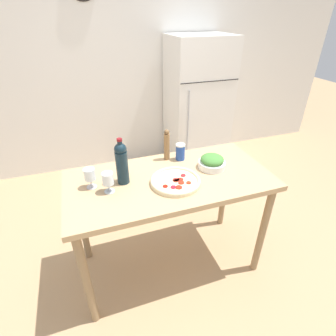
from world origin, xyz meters
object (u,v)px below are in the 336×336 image
refrigerator (197,105)px  wine_bottle (122,162)px  wine_glass_near (108,180)px  salad_bowl (212,162)px  wine_glass_far (90,175)px  salt_canister (180,152)px  homemade_pizza (175,181)px  pepper_mill (167,145)px

refrigerator → wine_bottle: refrigerator is taller
wine_glass_near → salad_bowl: bearing=4.3°
refrigerator → wine_bottle: 2.04m
wine_bottle → wine_glass_far: bearing=177.3°
wine_bottle → salt_canister: size_ratio=2.50×
refrigerator → salad_bowl: bearing=-111.0°
salad_bowl → homemade_pizza: bearing=-162.0°
refrigerator → salt_canister: (-0.79, -1.40, 0.12)m
refrigerator → pepper_mill: refrigerator is taller
refrigerator → wine_glass_far: bearing=-133.7°
wine_glass_far → salt_canister: 0.72m
refrigerator → homemade_pizza: refrigerator is taller
refrigerator → wine_bottle: bearing=-129.1°
wine_glass_near → homemade_pizza: (0.44, -0.05, -0.08)m
refrigerator → salad_bowl: (-0.61, -1.59, 0.10)m
wine_bottle → wine_glass_far: 0.22m
pepper_mill → wine_bottle: bearing=-151.2°
salt_canister → wine_glass_near: bearing=-156.9°
refrigerator → pepper_mill: 1.63m
salt_canister → wine_bottle: bearing=-160.3°
pepper_mill → salt_canister: bearing=-21.3°
refrigerator → wine_bottle: size_ratio=5.06×
wine_glass_near → salt_canister: bearing=23.1°
refrigerator → salt_canister: bearing=-119.5°
wine_glass_far → pepper_mill: (0.60, 0.20, 0.03)m
wine_glass_far → homemade_pizza: (0.55, -0.14, -0.08)m
wine_glass_near → pepper_mill: size_ratio=0.57×
wine_bottle → salt_canister: bearing=19.7°
pepper_mill → salad_bowl: (0.28, -0.23, -0.08)m
wine_glass_far → salad_bowl: wine_glass_far is taller
wine_bottle → salad_bowl: (0.67, -0.02, -0.11)m
pepper_mill → salt_canister: (0.10, -0.04, -0.06)m
pepper_mill → wine_glass_near: bearing=-149.5°
salad_bowl → salt_canister: size_ratio=1.54×
wine_glass_far → salt_canister: wine_glass_far is taller
salt_canister → salad_bowl: bearing=-47.5°
wine_bottle → wine_glass_far: size_ratio=2.32×
salad_bowl → homemade_pizza: 0.35m
salad_bowl → refrigerator: bearing=69.0°
wine_bottle → salt_canister: (0.49, 0.18, -0.09)m
refrigerator → salad_bowl: size_ratio=8.22×
wine_glass_near → salad_bowl: size_ratio=0.70×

